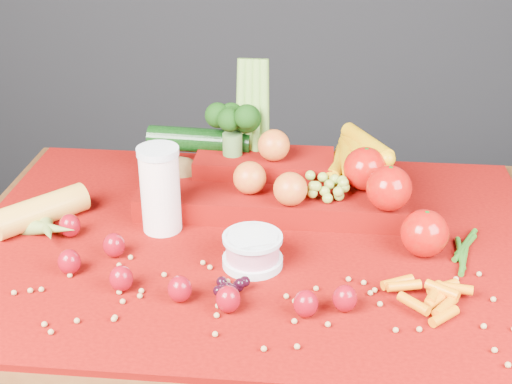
# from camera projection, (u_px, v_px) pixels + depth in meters

# --- Properties ---
(table) EXTENTS (1.10, 0.80, 0.75)m
(table) POSITION_uv_depth(u_px,v_px,m) (255.00, 288.00, 1.35)
(table) COLOR #391C0D
(table) RESTS_ON ground
(red_cloth) EXTENTS (1.05, 0.75, 0.01)m
(red_cloth) POSITION_uv_depth(u_px,v_px,m) (255.00, 242.00, 1.31)
(red_cloth) COLOR #750803
(red_cloth) RESTS_ON table
(milk_glass) EXTENTS (0.08, 0.08, 0.17)m
(milk_glass) POSITION_uv_depth(u_px,v_px,m) (160.00, 186.00, 1.30)
(milk_glass) COLOR white
(milk_glass) RESTS_ON red_cloth
(yogurt_bowl) EXTENTS (0.10, 0.10, 0.06)m
(yogurt_bowl) POSITION_uv_depth(u_px,v_px,m) (253.00, 249.00, 1.22)
(yogurt_bowl) COLOR silver
(yogurt_bowl) RESTS_ON red_cloth
(strawberry_scatter) EXTENTS (0.54, 0.28, 0.05)m
(strawberry_scatter) POSITION_uv_depth(u_px,v_px,m) (172.00, 265.00, 1.18)
(strawberry_scatter) COLOR maroon
(strawberry_scatter) RESTS_ON red_cloth
(dark_grape_cluster) EXTENTS (0.06, 0.05, 0.03)m
(dark_grape_cluster) POSITION_uv_depth(u_px,v_px,m) (235.00, 286.00, 1.15)
(dark_grape_cluster) COLOR black
(dark_grape_cluster) RESTS_ON red_cloth
(soybean_scatter) EXTENTS (0.84, 0.24, 0.01)m
(soybean_scatter) POSITION_uv_depth(u_px,v_px,m) (243.00, 302.00, 1.13)
(soybean_scatter) COLOR #B0864C
(soybean_scatter) RESTS_ON red_cloth
(corn_ear) EXTENTS (0.25, 0.26, 0.06)m
(corn_ear) POSITION_uv_depth(u_px,v_px,m) (45.00, 223.00, 1.32)
(corn_ear) COLOR gold
(corn_ear) RESTS_ON red_cloth
(potato) EXTENTS (0.11, 0.08, 0.07)m
(potato) POSITION_uv_depth(u_px,v_px,m) (179.00, 174.00, 1.47)
(potato) COLOR brown
(potato) RESTS_ON red_cloth
(baby_carrot_pile) EXTENTS (0.18, 0.17, 0.03)m
(baby_carrot_pile) POSITION_uv_depth(u_px,v_px,m) (430.00, 294.00, 1.13)
(baby_carrot_pile) COLOR #D56B07
(baby_carrot_pile) RESTS_ON red_cloth
(green_bean_pile) EXTENTS (0.14, 0.12, 0.01)m
(green_bean_pile) POSITION_uv_depth(u_px,v_px,m) (458.00, 250.00, 1.26)
(green_bean_pile) COLOR #235814
(green_bean_pile) RESTS_ON red_cloth
(produce_mound) EXTENTS (0.59, 0.37, 0.27)m
(produce_mound) POSITION_uv_depth(u_px,v_px,m) (289.00, 176.00, 1.41)
(produce_mound) COLOR #750803
(produce_mound) RESTS_ON red_cloth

